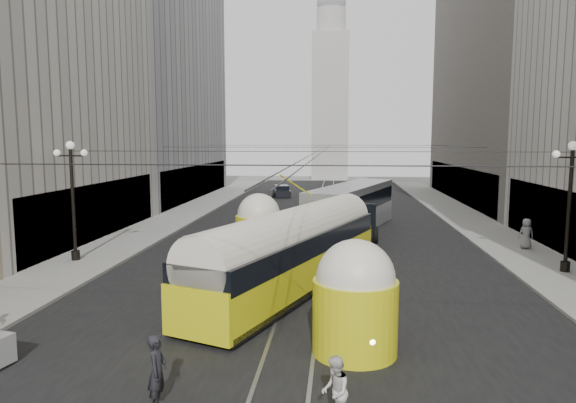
% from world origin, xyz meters
% --- Properties ---
extents(road, '(20.00, 85.00, 0.02)m').
position_xyz_m(road, '(0.00, 32.50, 0.00)').
color(road, black).
rests_on(road, ground).
extents(sidewalk_left, '(4.00, 72.00, 0.15)m').
position_xyz_m(sidewalk_left, '(-12.00, 36.00, 0.07)').
color(sidewalk_left, gray).
rests_on(sidewalk_left, ground).
extents(sidewalk_right, '(4.00, 72.00, 0.15)m').
position_xyz_m(sidewalk_right, '(12.00, 36.00, 0.07)').
color(sidewalk_right, gray).
rests_on(sidewalk_right, ground).
extents(rail_left, '(0.12, 85.00, 0.04)m').
position_xyz_m(rail_left, '(-0.75, 32.50, 0.00)').
color(rail_left, gray).
rests_on(rail_left, ground).
extents(rail_right, '(0.12, 85.00, 0.04)m').
position_xyz_m(rail_right, '(0.75, 32.50, 0.00)').
color(rail_right, gray).
rests_on(rail_right, ground).
extents(building_left_far, '(12.60, 28.60, 28.60)m').
position_xyz_m(building_left_far, '(-19.99, 48.00, 14.31)').
color(building_left_far, '#999999').
rests_on(building_left_far, ground).
extents(building_right_far, '(12.60, 32.60, 32.60)m').
position_xyz_m(building_right_far, '(20.00, 48.00, 16.31)').
color(building_right_far, '#514C47').
rests_on(building_right_far, ground).
extents(distant_tower, '(6.00, 6.00, 31.36)m').
position_xyz_m(distant_tower, '(0.00, 80.00, 14.97)').
color(distant_tower, '#B2AFA8').
rests_on(distant_tower, ground).
extents(lamppost_left_mid, '(1.86, 0.44, 6.37)m').
position_xyz_m(lamppost_left_mid, '(-12.60, 18.00, 3.74)').
color(lamppost_left_mid, black).
rests_on(lamppost_left_mid, sidewalk_left).
extents(lamppost_right_mid, '(1.86, 0.44, 6.37)m').
position_xyz_m(lamppost_right_mid, '(12.60, 18.00, 3.74)').
color(lamppost_right_mid, black).
rests_on(lamppost_right_mid, sidewalk_right).
extents(catenary, '(25.00, 72.00, 0.23)m').
position_xyz_m(catenary, '(0.12, 31.49, 5.88)').
color(catenary, black).
rests_on(catenary, ground).
extents(streetcar, '(7.64, 15.63, 3.64)m').
position_xyz_m(streetcar, '(-0.50, 14.07, 1.78)').
color(streetcar, '#CAC711').
rests_on(streetcar, ground).
extents(city_bus, '(6.82, 13.64, 3.34)m').
position_xyz_m(city_bus, '(2.48, 29.17, 1.83)').
color(city_bus, '#9FA0A4').
rests_on(city_bus, ground).
extents(sedan_white_far, '(3.22, 4.84, 1.41)m').
position_xyz_m(sedan_white_far, '(3.52, 41.99, 0.64)').
color(sedan_white_far, white).
rests_on(sedan_white_far, ground).
extents(sedan_dark_far, '(2.56, 4.46, 1.32)m').
position_xyz_m(sedan_dark_far, '(-5.09, 51.23, 0.60)').
color(sedan_dark_far, black).
rests_on(sedan_dark_far, ground).
extents(pedestrian_crossing_a, '(0.48, 0.70, 1.87)m').
position_xyz_m(pedestrian_crossing_a, '(-2.93, 3.80, 0.93)').
color(pedestrian_crossing_a, black).
rests_on(pedestrian_crossing_a, ground).
extents(pedestrian_crossing_b, '(0.64, 0.82, 1.66)m').
position_xyz_m(pedestrian_crossing_b, '(1.42, 3.40, 0.83)').
color(pedestrian_crossing_b, beige).
rests_on(pedestrian_crossing_b, ground).
extents(pedestrian_sidewalk_right, '(0.94, 0.64, 1.82)m').
position_xyz_m(pedestrian_sidewalk_right, '(12.59, 23.33, 1.06)').
color(pedestrian_sidewalk_right, gray).
rests_on(pedestrian_sidewalk_right, sidewalk_right).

